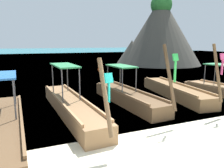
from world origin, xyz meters
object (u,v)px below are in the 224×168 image
object	(u,v)px
longtail_boat_turquoise_ribbon	(71,106)
karst_rock	(159,32)
longtail_boat_pink_ribbon	(175,91)
mooring_buoy_near	(100,70)
longtail_boat_green_ribbon	(128,97)
longtail_boat_yellow_ribbon	(1,125)

from	to	relation	value
longtail_boat_turquoise_ribbon	karst_rock	distance (m)	23.16
longtail_boat_pink_ribbon	mooring_buoy_near	bearing A→B (deg)	91.98
longtail_boat_green_ribbon	karst_rock	size ratio (longest dim) A/B	0.54
mooring_buoy_near	longtail_boat_yellow_ribbon	bearing A→B (deg)	-122.24
longtail_boat_yellow_ribbon	karst_rock	bearing A→B (deg)	44.17
longtail_boat_turquoise_ribbon	longtail_boat_green_ribbon	xyz separation A→B (m)	(2.85, 0.44, -0.00)
longtail_boat_pink_ribbon	longtail_boat_turquoise_ribbon	bearing A→B (deg)	-173.26
longtail_boat_turquoise_ribbon	mooring_buoy_near	bearing A→B (deg)	64.61
mooring_buoy_near	longtail_boat_turquoise_ribbon	bearing A→B (deg)	-115.39
longtail_boat_green_ribbon	karst_rock	distance (m)	20.99
longtail_boat_green_ribbon	karst_rock	xyz separation A→B (m)	(12.83, 16.11, 4.03)
karst_rock	longtail_boat_turquoise_ribbon	bearing A→B (deg)	-133.45
longtail_boat_turquoise_ribbon	longtail_boat_pink_ribbon	distance (m)	5.89
longtail_boat_yellow_ribbon	karst_rock	distance (m)	25.68
longtail_boat_yellow_ribbon	karst_rock	size ratio (longest dim) A/B	0.60
karst_rock	longtail_boat_green_ribbon	bearing A→B (deg)	-128.53
longtail_boat_green_ribbon	mooring_buoy_near	xyz separation A→B (m)	(2.63, 11.09, -0.08)
longtail_boat_turquoise_ribbon	mooring_buoy_near	xyz separation A→B (m)	(5.48, 11.53, -0.08)
longtail_boat_green_ribbon	longtail_boat_yellow_ribbon	bearing A→B (deg)	-163.83
longtail_boat_yellow_ribbon	longtail_boat_pink_ribbon	xyz separation A→B (m)	(8.35, 1.80, 0.01)
longtail_boat_yellow_ribbon	karst_rock	world-z (taller)	karst_rock
longtail_boat_pink_ribbon	longtail_boat_green_ribbon	bearing A→B (deg)	-175.20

